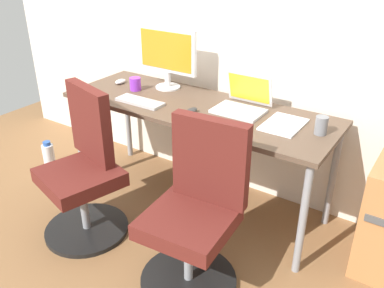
# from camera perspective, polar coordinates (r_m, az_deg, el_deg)

# --- Properties ---
(ground_plane) EXTENTS (5.28, 5.28, 0.00)m
(ground_plane) POSITION_cam_1_polar(r_m,az_deg,el_deg) (3.07, 0.52, -7.77)
(ground_plane) COLOR brown
(back_wall) EXTENTS (4.40, 0.04, 2.60)m
(back_wall) POSITION_cam_1_polar(r_m,az_deg,el_deg) (2.91, 5.19, 17.93)
(back_wall) COLOR silver
(back_wall) RESTS_ON ground
(desk) EXTENTS (1.85, 0.64, 0.75)m
(desk) POSITION_cam_1_polar(r_m,az_deg,el_deg) (2.74, 0.58, 4.06)
(desk) COLOR brown
(desk) RESTS_ON ground
(office_chair_left) EXTENTS (0.54, 0.54, 0.94)m
(office_chair_left) POSITION_cam_1_polar(r_m,az_deg,el_deg) (2.69, -14.55, -3.61)
(office_chair_left) COLOR black
(office_chair_left) RESTS_ON ground
(office_chair_right) EXTENTS (0.54, 0.54, 0.94)m
(office_chair_right) POSITION_cam_1_polar(r_m,az_deg,el_deg) (2.22, 0.52, -9.80)
(office_chair_right) COLOR black
(office_chair_right) RESTS_ON ground
(water_bottle_on_floor) EXTENTS (0.09, 0.09, 0.31)m
(water_bottle_on_floor) POSITION_cam_1_polar(r_m,az_deg,el_deg) (3.48, -19.05, -2.10)
(water_bottle_on_floor) COLOR white
(water_bottle_on_floor) RESTS_ON ground
(desktop_monitor) EXTENTS (0.48, 0.18, 0.43)m
(desktop_monitor) POSITION_cam_1_polar(r_m,az_deg,el_deg) (2.98, -3.48, 12.30)
(desktop_monitor) COLOR silver
(desktop_monitor) RESTS_ON desk
(open_laptop) EXTENTS (0.31, 0.28, 0.22)m
(open_laptop) POSITION_cam_1_polar(r_m,az_deg,el_deg) (2.65, 7.03, 5.83)
(open_laptop) COLOR silver
(open_laptop) RESTS_ON desk
(keyboard_by_monitor) EXTENTS (0.34, 0.12, 0.02)m
(keyboard_by_monitor) POSITION_cam_1_polar(r_m,az_deg,el_deg) (2.78, -7.20, 5.82)
(keyboard_by_monitor) COLOR #B7B7B7
(keyboard_by_monitor) RESTS_ON desk
(keyboard_by_laptop) EXTENTS (0.34, 0.12, 0.02)m
(keyboard_by_laptop) POSITION_cam_1_polar(r_m,az_deg,el_deg) (2.38, 3.31, 2.32)
(keyboard_by_laptop) COLOR silver
(keyboard_by_laptop) RESTS_ON desk
(mouse_by_monitor) EXTENTS (0.06, 0.10, 0.03)m
(mouse_by_monitor) POSITION_cam_1_polar(r_m,az_deg,el_deg) (3.18, -9.84, 8.50)
(mouse_by_monitor) COLOR silver
(mouse_by_monitor) RESTS_ON desk
(mouse_by_laptop) EXTENTS (0.06, 0.10, 0.03)m
(mouse_by_laptop) POSITION_cam_1_polar(r_m,az_deg,el_deg) (2.59, -0.05, 4.61)
(mouse_by_laptop) COLOR #2D2D2D
(mouse_by_laptop) RESTS_ON desk
(coffee_mug) EXTENTS (0.08, 0.08, 0.09)m
(coffee_mug) POSITION_cam_1_polar(r_m,az_deg,el_deg) (3.01, -7.83, 8.22)
(coffee_mug) COLOR purple
(coffee_mug) RESTS_ON desk
(pen_cup) EXTENTS (0.07, 0.07, 0.10)m
(pen_cup) POSITION_cam_1_polar(r_m,az_deg,el_deg) (2.41, 17.41, 2.47)
(pen_cup) COLOR slate
(pen_cup) RESTS_ON desk
(paper_pile) EXTENTS (0.21, 0.30, 0.01)m
(paper_pile) POSITION_cam_1_polar(r_m,az_deg,el_deg) (2.48, 12.53, 2.64)
(paper_pile) COLOR white
(paper_pile) RESTS_ON desk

